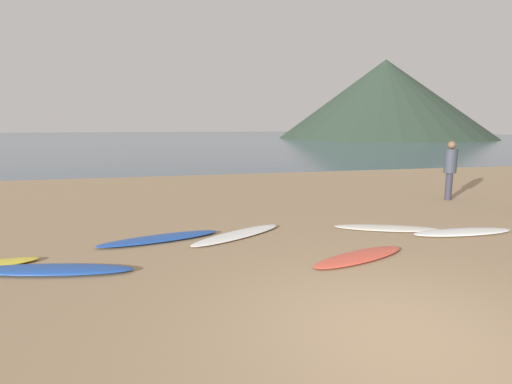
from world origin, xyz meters
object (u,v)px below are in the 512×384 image
surfboard_3 (237,235)px  surfboard_5 (387,228)px  person_1 (450,166)px  surfboard_4 (360,257)px  surfboard_2 (160,238)px  surfboard_1 (52,270)px  surfboard_6 (463,232)px

surfboard_3 → surfboard_5: bearing=-35.3°
surfboard_3 → person_1: (7.11, 2.54, 1.02)m
surfboard_4 → surfboard_5: 2.29m
surfboard_2 → surfboard_4: surfboard_2 is taller
surfboard_3 → person_1: person_1 is taller
surfboard_2 → surfboard_4: (3.36, -1.97, -0.01)m
surfboard_1 → person_1: person_1 is taller
person_1 → surfboard_5: bearing=-17.8°
surfboard_2 → surfboard_5: 4.93m
surfboard_4 → surfboard_3: bearing=113.2°
surfboard_6 → person_1: bearing=58.4°
surfboard_6 → surfboard_3: bearing=171.6°
surfboard_1 → surfboard_4: surfboard_1 is taller
surfboard_5 → surfboard_4: bearing=-110.8°
surfboard_4 → surfboard_6: size_ratio=0.91×
surfboard_4 → surfboard_5: (1.56, 1.68, -0.01)m
surfboard_2 → person_1: bearing=1.6°
surfboard_1 → surfboard_5: surfboard_1 is taller
surfboard_2 → surfboard_3: size_ratio=1.03×
surfboard_3 → surfboard_5: (3.35, -0.24, -0.01)m
person_1 → surfboard_6: bearing=1.3°
surfboard_4 → surfboard_6: 3.08m
surfboard_3 → surfboard_5: size_ratio=1.02×
surfboard_1 → surfboard_3: 3.53m
surfboard_3 → surfboard_4: (1.79, -1.91, 0.00)m
surfboard_4 → person_1: person_1 is taller
surfboard_2 → surfboard_3: (1.58, -0.06, -0.01)m
surfboard_2 → surfboard_3: bearing=-16.5°
surfboard_5 → person_1: person_1 is taller
surfboard_1 → surfboard_4: size_ratio=1.24×
surfboard_1 → surfboard_3: (3.25, 1.37, -0.01)m
surfboard_1 → surfboard_3: size_ratio=1.08×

